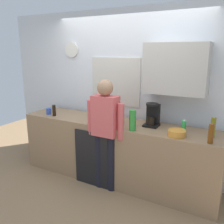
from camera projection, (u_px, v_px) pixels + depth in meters
name	position (u px, v px, depth m)	size (l,w,h in m)	color
ground_plane	(106.00, 187.00, 3.60)	(8.00, 8.00, 0.00)	#8C6D4C
kitchen_counter	(115.00, 151.00, 3.74)	(3.07, 0.64, 0.93)	#937251
dishwasher_panel	(91.00, 159.00, 3.57)	(0.56, 0.02, 0.84)	black
back_wall_assembly	(133.00, 90.00, 3.81)	(4.67, 0.42, 2.60)	silver
coffee_maker	(152.00, 116.00, 3.41)	(0.20, 0.20, 0.33)	black
bottle_olive_oil	(213.00, 128.00, 2.96)	(0.06, 0.06, 0.25)	olive
bottle_clear_soda	(133.00, 120.00, 3.21)	(0.09, 0.09, 0.28)	#2D8C33
bottle_amber_beer	(211.00, 134.00, 2.76)	(0.06, 0.06, 0.23)	brown
bottle_dark_sauce	(54.00, 110.00, 3.94)	(0.06, 0.06, 0.18)	black
cup_blue_mug	(49.00, 111.00, 4.05)	(0.08, 0.08, 0.10)	#3351B2
mixing_bowl	(177.00, 133.00, 3.02)	(0.22, 0.22, 0.08)	orange
potted_plant	(105.00, 109.00, 3.86)	(0.15, 0.15, 0.23)	#9E5638
dish_soap	(184.00, 126.00, 3.17)	(0.06, 0.06, 0.18)	green
person_at_sink	(105.00, 126.00, 3.36)	(0.57, 0.22, 1.60)	black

